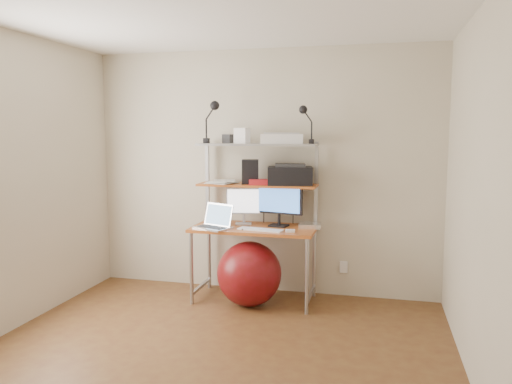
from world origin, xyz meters
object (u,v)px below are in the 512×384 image
at_px(laptop, 216,223).
at_px(printer, 290,175).
at_px(monitor_silver, 244,204).
at_px(exercise_ball, 249,274).
at_px(monitor_black, 279,202).

distance_m(laptop, printer, 0.86).
height_order(monitor_silver, printer, printer).
bearing_deg(laptop, exercise_ball, 21.84).
bearing_deg(monitor_silver, exercise_ball, -78.27).
relative_size(monitor_black, laptop, 1.18).
bearing_deg(laptop, monitor_silver, 73.54).
height_order(printer, exercise_ball, printer).
bearing_deg(exercise_ball, monitor_silver, 115.04).
xyz_separation_m(monitor_silver, monitor_black, (0.36, -0.01, 0.03)).
bearing_deg(monitor_black, exercise_ball, -120.98).
relative_size(printer, exercise_ball, 0.76).
distance_m(monitor_black, exercise_ball, 0.76).
relative_size(monitor_black, printer, 1.02).
relative_size(monitor_silver, laptop, 0.97).
height_order(monitor_black, exercise_ball, monitor_black).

